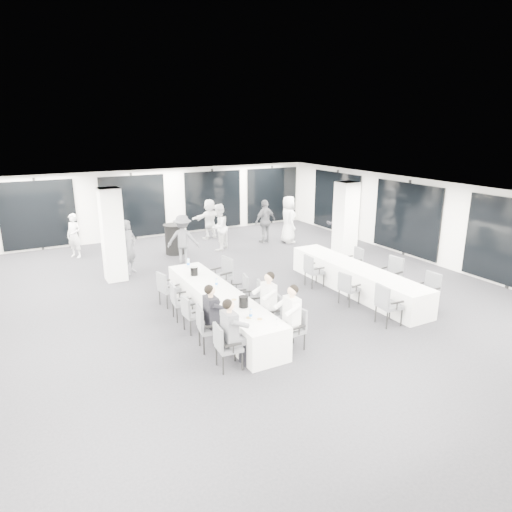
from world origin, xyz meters
The scene contains 43 objects.
room centered at (0.89, 1.11, 1.39)m, with size 14.04×16.04×2.84m.
column_left centered at (-2.80, 3.20, 1.40)m, with size 0.60×0.60×2.80m, color white.
column_right centered at (4.20, 1.00, 1.40)m, with size 0.60×0.60×2.80m, color white.
banquet_table_main centered at (-1.25, -1.11, 0.38)m, with size 0.90×5.00×0.75m, color silver.
banquet_table_side centered at (2.93, -1.09, 0.38)m, with size 0.90×5.00×0.75m, color silver.
cocktail_table centered at (-0.28, 5.08, 0.55)m, with size 0.78×0.78×1.09m.
chair_main_left_near centered at (-2.08, -3.19, 0.53)m, with size 0.50×0.55×0.93m.
chair_main_left_second centered at (-2.08, -2.29, 0.55)m, with size 0.56×0.60×0.97m.
chair_main_left_mid centered at (-2.08, -1.34, 0.49)m, with size 0.47×0.51×0.86m.
chair_main_left_fourth centered at (-2.08, -0.54, 0.52)m, with size 0.49×0.54×0.91m.
chair_main_left_far centered at (-2.08, 0.43, 0.52)m, with size 0.55×0.58×0.92m.
chair_main_right_near centered at (-0.42, -3.12, 0.51)m, with size 0.48×0.53×0.89m.
chair_main_right_second centered at (-0.42, -2.18, 0.50)m, with size 0.51×0.55×0.88m.
chair_main_right_mid centered at (-0.42, -1.33, 0.53)m, with size 0.56×0.59×0.92m.
chair_main_right_fourth centered at (-0.43, -0.59, 0.49)m, with size 0.52×0.55×0.86m.
chair_main_right_far centered at (-0.41, 0.54, 0.59)m, with size 0.60×0.64×1.03m.
chair_side_left_near centered at (2.10, -3.17, 0.57)m, with size 0.55×0.60×1.00m.
chair_side_left_mid centered at (2.11, -1.75, 0.50)m, with size 0.50×0.54×0.88m.
chair_side_left_far centered at (2.10, -0.16, 0.53)m, with size 0.50×0.55×0.94m.
chair_side_right_near centered at (3.77, -2.95, 0.54)m, with size 0.51×0.56×0.95m.
chair_side_right_mid centered at (3.77, -1.64, 0.58)m, with size 0.57×0.62×1.02m.
chair_side_right_far centered at (3.76, -0.07, 0.52)m, with size 0.51×0.56×0.92m.
seated_guest_a centered at (-1.92, -3.20, 0.81)m, with size 0.50×0.38×1.44m.
seated_guest_b centered at (-1.92, -2.30, 0.81)m, with size 0.50×0.38×1.44m.
seated_guest_c centered at (-0.58, -3.12, 0.81)m, with size 0.50×0.38×1.44m.
seated_guest_d centered at (-0.58, -2.17, 0.81)m, with size 0.50×0.38×1.44m.
standing_guest_a centered at (-2.26, 3.59, 0.98)m, with size 0.71×0.58×1.96m, color #525359.
standing_guest_b centered at (1.35, 4.80, 0.99)m, with size 0.95×0.58×1.97m, color silver.
standing_guest_c centered at (-0.39, 3.86, 0.94)m, with size 1.21×0.62×1.88m, color #525359.
standing_guest_d centered at (3.43, 4.94, 0.97)m, with size 1.14×0.64×1.95m, color #525359.
standing_guest_e centered at (4.23, 4.51, 1.05)m, with size 1.01×0.62×2.10m, color silver.
standing_guest_f centered at (1.76, 6.64, 0.92)m, with size 1.69×0.65×1.85m, color silver.
standing_guest_g centered at (-3.53, 6.35, 0.89)m, with size 0.65×0.52×1.77m, color silver.
standing_guest_h centered at (5.39, 2.84, 1.03)m, with size 0.99×0.61×2.06m, color black.
ice_bucket_near centered at (-1.17, -2.20, 0.87)m, with size 0.21×0.21×0.24m, color black.
ice_bucket_far centered at (-1.34, 0.34, 0.86)m, with size 0.20×0.20×0.23m, color black.
water_bottle_a centered at (-1.32, -2.82, 0.85)m, with size 0.06×0.06×0.20m, color silver.
water_bottle_b centered at (-1.17, -0.75, 0.85)m, with size 0.06×0.06×0.20m, color silver.
water_bottle_c centered at (-1.23, 1.07, 0.87)m, with size 0.08×0.08×0.24m, color silver.
plate_a centered at (-1.35, -2.80, 0.76)m, with size 0.22×0.22×0.03m.
plate_b centered at (-1.19, -2.96, 0.76)m, with size 0.19×0.19×0.03m.
plate_c centered at (-1.19, -1.76, 0.76)m, with size 0.20×0.20×0.03m.
wine_glass centered at (-1.01, -3.34, 0.88)m, with size 0.07×0.07×0.18m.
Camera 1 is at (-5.33, -10.44, 4.61)m, focal length 32.00 mm.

